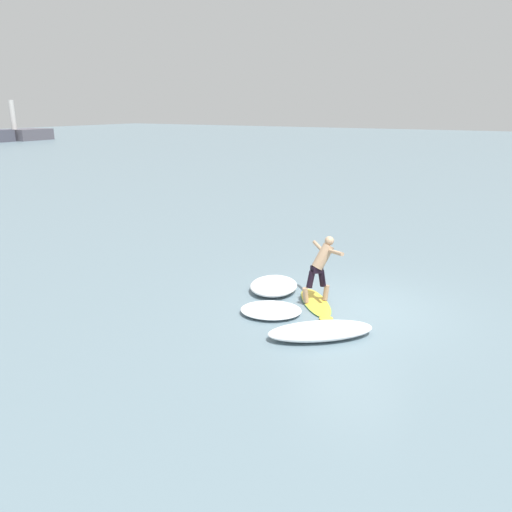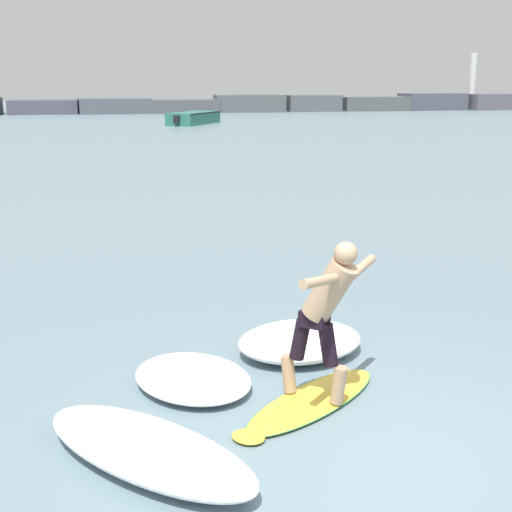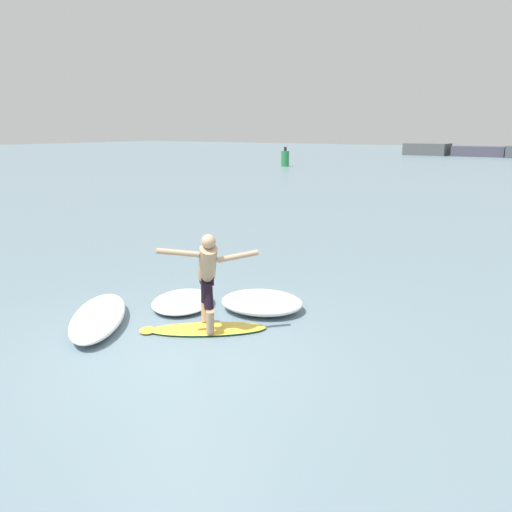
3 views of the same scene
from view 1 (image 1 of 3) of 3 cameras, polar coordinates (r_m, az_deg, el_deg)
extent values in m
plane|color=slate|center=(12.42, 11.35, -5.82)|extent=(200.00, 200.00, 0.00)
cube|color=#57535D|center=(81.25, -24.64, 12.52)|extent=(5.69, 4.84, 1.56)
cylinder|color=silver|center=(79.99, -26.06, 14.29)|extent=(0.70, 0.70, 3.99)
ellipsoid|color=yellow|center=(12.51, 6.82, -5.27)|extent=(1.90, 1.65, 0.07)
ellipsoid|color=yellow|center=(11.63, 8.02, -7.07)|extent=(0.41, 0.42, 0.06)
ellipsoid|color=#339E56|center=(12.51, 6.82, -5.27)|extent=(1.92, 1.67, 0.03)
cone|color=black|center=(13.26, 5.96, -4.38)|extent=(0.07, 0.07, 0.14)
cone|color=black|center=(13.10, 5.41, -4.63)|extent=(0.07, 0.07, 0.14)
cone|color=black|center=(13.17, 6.79, -4.55)|extent=(0.07, 0.07, 0.14)
cylinder|color=tan|center=(12.54, 8.00, -4.16)|extent=(0.22, 0.21, 0.39)
cylinder|color=black|center=(12.35, 7.56, -2.52)|extent=(0.26, 0.26, 0.43)
cylinder|color=tan|center=(12.32, 5.68, -4.47)|extent=(0.22, 0.21, 0.39)
cylinder|color=black|center=(12.23, 6.27, -2.67)|extent=(0.26, 0.26, 0.43)
cube|color=black|center=(12.21, 6.96, -1.51)|extent=(0.33, 0.32, 0.16)
cylinder|color=tan|center=(12.18, 7.66, -0.06)|extent=(0.59, 0.58, 0.68)
sphere|color=tan|center=(12.14, 8.38, 1.73)|extent=(0.22, 0.22, 0.22)
cylinder|color=tan|center=(12.60, 7.21, 1.04)|extent=(0.52, 0.54, 0.20)
cylinder|color=tan|center=(11.77, 9.14, 0.40)|extent=(0.51, 0.55, 0.19)
ellipsoid|color=white|center=(11.80, 1.72, -6.19)|extent=(1.62, 1.78, 0.20)
ellipsoid|color=white|center=(10.72, 7.39, -8.48)|extent=(2.12, 2.29, 0.30)
ellipsoid|color=white|center=(13.17, 2.02, -3.41)|extent=(1.80, 1.60, 0.31)
camera|label=2|loc=(9.08, 41.16, 2.94)|focal=50.00mm
camera|label=3|loc=(15.80, 35.79, 8.40)|focal=35.00mm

